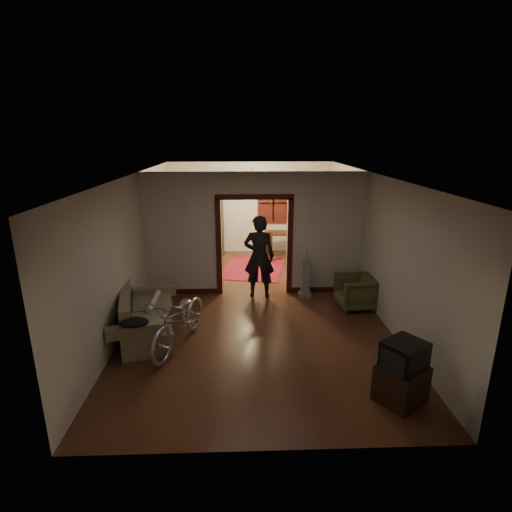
{
  "coord_description": "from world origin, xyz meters",
  "views": [
    {
      "loc": [
        -0.28,
        -8.06,
        3.54
      ],
      "look_at": [
        0.0,
        -0.3,
        1.2
      ],
      "focal_mm": 28.0,
      "sensor_mm": 36.0,
      "label": 1
    }
  ],
  "objects_px": {
    "bicycle": "(180,320)",
    "armchair": "(355,292)",
    "desk": "(283,245)",
    "person": "(259,257)",
    "sofa": "(145,312)",
    "locker": "(206,225)"
  },
  "relations": [
    {
      "from": "armchair",
      "to": "desk",
      "type": "xyz_separation_m",
      "value": [
        -1.17,
        3.78,
        0.03
      ]
    },
    {
      "from": "person",
      "to": "sofa",
      "type": "bearing_deg",
      "value": 45.33
    },
    {
      "from": "sofa",
      "to": "person",
      "type": "xyz_separation_m",
      "value": [
        2.17,
        1.77,
        0.51
      ]
    },
    {
      "from": "sofa",
      "to": "armchair",
      "type": "xyz_separation_m",
      "value": [
        4.2,
        1.05,
        -0.08
      ]
    },
    {
      "from": "bicycle",
      "to": "locker",
      "type": "height_order",
      "value": "locker"
    },
    {
      "from": "bicycle",
      "to": "armchair",
      "type": "height_order",
      "value": "bicycle"
    },
    {
      "from": "armchair",
      "to": "locker",
      "type": "height_order",
      "value": "locker"
    },
    {
      "from": "bicycle",
      "to": "desk",
      "type": "relative_size",
      "value": 1.84
    },
    {
      "from": "bicycle",
      "to": "person",
      "type": "bearing_deg",
      "value": 74.44
    },
    {
      "from": "desk",
      "to": "armchair",
      "type": "bearing_deg",
      "value": -67.68
    },
    {
      "from": "bicycle",
      "to": "armchair",
      "type": "bearing_deg",
      "value": 41.31
    },
    {
      "from": "desk",
      "to": "person",
      "type": "bearing_deg",
      "value": -100.46
    },
    {
      "from": "bicycle",
      "to": "armchair",
      "type": "distance_m",
      "value": 3.81
    },
    {
      "from": "sofa",
      "to": "locker",
      "type": "xyz_separation_m",
      "value": [
        0.7,
        5.12,
        0.53
      ]
    },
    {
      "from": "armchair",
      "to": "desk",
      "type": "height_order",
      "value": "desk"
    },
    {
      "from": "bicycle",
      "to": "armchair",
      "type": "relative_size",
      "value": 2.46
    },
    {
      "from": "bicycle",
      "to": "person",
      "type": "relative_size",
      "value": 1.0
    },
    {
      "from": "armchair",
      "to": "person",
      "type": "xyz_separation_m",
      "value": [
        -2.02,
        0.71,
        0.6
      ]
    },
    {
      "from": "locker",
      "to": "sofa",
      "type": "bearing_deg",
      "value": -79.7
    },
    {
      "from": "armchair",
      "to": "locker",
      "type": "xyz_separation_m",
      "value": [
        -3.49,
        4.07,
        0.61
      ]
    },
    {
      "from": "sofa",
      "to": "person",
      "type": "distance_m",
      "value": 2.85
    },
    {
      "from": "sofa",
      "to": "desk",
      "type": "bearing_deg",
      "value": 43.4
    }
  ]
}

